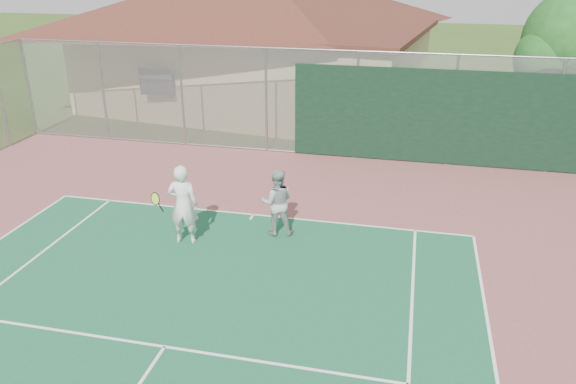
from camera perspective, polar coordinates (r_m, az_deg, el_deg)
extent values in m
cylinder|color=gray|center=(22.95, -24.81, 9.55)|extent=(0.08, 0.08, 3.50)
cylinder|color=gray|center=(21.28, -18.26, 9.60)|extent=(0.08, 0.08, 3.50)
cylinder|color=gray|center=(19.92, -10.71, 9.50)|extent=(0.08, 0.08, 3.50)
cylinder|color=gray|center=(18.95, -2.23, 9.20)|extent=(0.08, 0.08, 3.50)
cylinder|color=gray|center=(18.41, 6.93, 8.64)|extent=(0.08, 0.08, 3.50)
cylinder|color=gray|center=(18.36, 16.35, 7.85)|extent=(0.08, 0.08, 3.50)
cylinder|color=gray|center=(18.79, 25.54, 6.87)|extent=(0.08, 0.08, 3.50)
cylinder|color=gray|center=(18.38, 0.80, 14.35)|extent=(20.00, 0.05, 0.05)
cylinder|color=gray|center=(19.19, 0.74, 4.11)|extent=(20.00, 0.05, 0.05)
cube|color=#999EA0|center=(18.72, 0.77, 9.04)|extent=(20.00, 0.02, 3.50)
cube|color=black|center=(18.36, 16.29, 7.21)|extent=(10.00, 0.04, 3.00)
cylinder|color=gray|center=(21.81, -27.13, 8.55)|extent=(0.08, 0.08, 3.50)
cube|color=#CCB682|center=(25.49, -2.97, 12.56)|extent=(14.57, 10.76, 3.36)
cube|color=#562B1F|center=(25.24, -3.05, 16.45)|extent=(15.20, 11.39, 0.20)
cube|color=black|center=(20.77, -0.32, 8.80)|extent=(1.01, 0.06, 2.35)
cube|color=#9B3923|center=(24.90, -16.04, 8.38)|extent=(3.17, 0.33, 0.05)
cube|color=#B2B5BA|center=(24.73, -16.27, 7.75)|extent=(3.17, 0.30, 0.04)
cube|color=#9B3923|center=(25.32, -15.51, 9.53)|extent=(3.17, 0.33, 0.05)
cube|color=#B2B5BA|center=(25.14, -15.74, 8.92)|extent=(3.17, 0.30, 0.04)
cube|color=#9B3923|center=(25.74, -15.00, 10.64)|extent=(3.17, 0.33, 0.05)
cube|color=#B2B5BA|center=(25.56, -15.22, 10.05)|extent=(3.17, 0.30, 0.04)
cube|color=#B2B5BA|center=(26.07, -18.39, 9.21)|extent=(0.09, 1.90, 1.16)
cube|color=#B2B5BA|center=(24.70, -12.40, 9.13)|extent=(0.09, 1.90, 1.16)
cylinder|color=#3C2115|center=(20.81, 26.13, 7.30)|extent=(0.37, 0.37, 2.91)
sphere|color=#184D18|center=(19.90, 24.89, 12.15)|extent=(2.08, 2.08, 2.08)
sphere|color=#184D18|center=(21.17, 25.83, 13.39)|extent=(2.08, 2.08, 2.08)
imported|color=silver|center=(13.05, -10.61, -1.34)|extent=(0.75, 0.54, 1.91)
imported|color=#9C9FA1|center=(13.28, -1.13, -1.13)|extent=(0.93, 0.81, 1.64)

